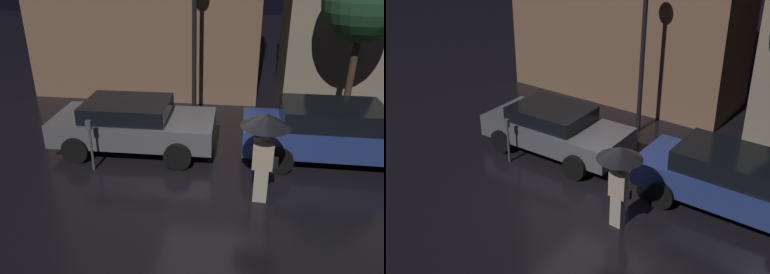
% 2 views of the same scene
% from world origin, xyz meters
% --- Properties ---
extents(ground_plane, '(60.00, 60.00, 0.00)m').
position_xyz_m(ground_plane, '(0.00, 0.00, 0.00)').
color(ground_plane, black).
extents(parked_car_grey, '(4.18, 2.03, 1.35)m').
position_xyz_m(parked_car_grey, '(-2.10, 1.28, 0.73)').
color(parked_car_grey, slate).
rests_on(parked_car_grey, ground).
extents(parked_car_blue, '(4.62, 1.95, 1.47)m').
position_xyz_m(parked_car_blue, '(3.01, 1.38, 0.78)').
color(parked_car_blue, navy).
rests_on(parked_car_blue, ground).
extents(pedestrian_with_umbrella, '(0.99, 0.99, 1.98)m').
position_xyz_m(pedestrian_with_umbrella, '(1.16, -0.70, 1.56)').
color(pedestrian_with_umbrella, beige).
rests_on(pedestrian_with_umbrella, ground).
extents(parking_meter, '(0.12, 0.10, 1.29)m').
position_xyz_m(parking_meter, '(-2.78, 0.05, 0.80)').
color(parking_meter, '#4C5154').
rests_on(parking_meter, ground).
extents(street_lamp_near, '(0.48, 0.48, 4.87)m').
position_xyz_m(street_lamp_near, '(-0.82, 3.83, 3.57)').
color(street_lamp_near, black).
rests_on(street_lamp_near, ground).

